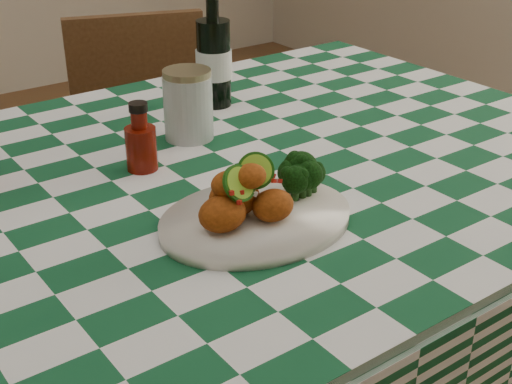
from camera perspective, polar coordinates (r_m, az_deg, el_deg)
dining_table at (r=1.42m, az=-5.03°, el=-13.40°), size 1.66×1.06×0.79m
plate at (r=1.05m, az=-0.00°, el=-2.24°), size 0.31×0.25×0.02m
fried_chicken_pile at (r=1.02m, az=-0.72°, el=0.04°), size 0.13×0.10×0.09m
broccoli_side at (r=1.10m, az=3.84°, el=1.33°), size 0.08×0.08×0.06m
ketchup_bottle at (r=1.23m, az=-9.23°, el=4.40°), size 0.06×0.06×0.12m
mason_jar at (r=1.35m, az=-5.45°, el=6.99°), size 0.11×0.11×0.13m
beer_bottle at (r=1.51m, az=-3.43°, el=11.49°), size 0.09×0.09×0.25m
wooden_chair_right at (r=2.05m, az=-8.20°, el=1.03°), size 0.50×0.52×0.86m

